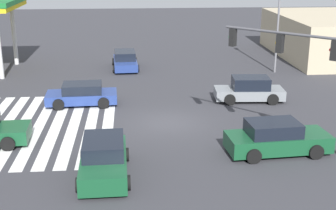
% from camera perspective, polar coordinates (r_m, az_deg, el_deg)
% --- Properties ---
extents(ground_plane, '(120.27, 120.27, 0.00)m').
position_cam_1_polar(ground_plane, '(26.37, 0.00, -2.18)').
color(ground_plane, '#333338').
extents(crosswalk_markings, '(11.52, 8.20, 0.01)m').
position_cam_1_polar(crosswalk_markings, '(26.79, -15.47, -2.52)').
color(crosswalk_markings, silver).
rests_on(crosswalk_markings, ground_plane).
extents(traffic_signal_mast, '(5.51, 5.51, 6.00)m').
position_cam_1_polar(traffic_signal_mast, '(20.82, 18.24, 4.45)').
color(traffic_signal_mast, '#47474C').
rests_on(traffic_signal_mast, ground_plane).
extents(car_1, '(2.33, 4.46, 1.37)m').
position_cam_1_polar(car_1, '(29.88, -10.45, 1.28)').
color(car_1, navy).
rests_on(car_1, ground_plane).
extents(car_2, '(4.62, 2.27, 1.43)m').
position_cam_1_polar(car_2, '(39.20, -5.25, 5.45)').
color(car_2, navy).
rests_on(car_2, ground_plane).
extents(car_3, '(2.28, 4.50, 1.58)m').
position_cam_1_polar(car_3, '(30.61, 9.91, 1.84)').
color(car_3, gray).
rests_on(car_3, ground_plane).
extents(car_4, '(2.42, 4.97, 1.59)m').
position_cam_1_polar(car_4, '(22.74, 13.09, -3.98)').
color(car_4, '#144728').
rests_on(car_4, ground_plane).
extents(car_5, '(4.55, 2.25, 1.58)m').
position_cam_1_polar(car_5, '(20.21, -7.83, -6.50)').
color(car_5, '#144728').
rests_on(car_5, ground_plane).
extents(street_light_pole_a, '(0.80, 0.36, 7.79)m').
position_cam_1_polar(street_light_pole_a, '(38.01, 13.34, 10.79)').
color(street_light_pole_a, slate).
rests_on(street_light_pole_a, ground_plane).
extents(fire_hydrant, '(0.22, 0.22, 0.86)m').
position_cam_1_polar(fire_hydrant, '(34.30, 11.48, 2.94)').
color(fire_hydrant, red).
rests_on(fire_hydrant, ground_plane).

